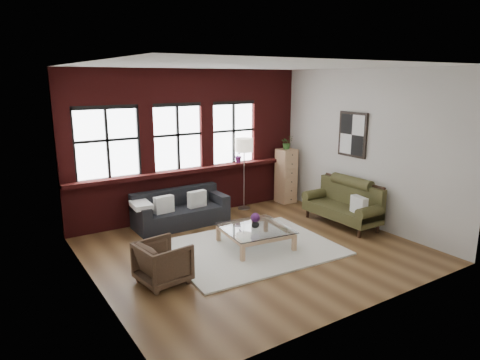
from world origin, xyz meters
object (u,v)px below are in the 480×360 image
coffee_table (255,237)px  floor_lamp (244,171)px  armchair (163,262)px  drawer_chest (286,176)px  vintage_settee (342,203)px  vase (255,223)px  dark_sofa (181,209)px

coffee_table → floor_lamp: size_ratio=0.63×
armchair → drawer_chest: bearing=-68.4°
vintage_settee → coffee_table: size_ratio=1.53×
vase → armchair: bearing=-168.5°
dark_sofa → drawer_chest: drawer_chest is taller
vintage_settee → vase: (-2.21, -0.03, -0.01)m
dark_sofa → floor_lamp: size_ratio=1.07×
dark_sofa → vase: bearing=-71.4°
vase → drawer_chest: drawer_chest is taller
dark_sofa → vase: dark_sofa is taller
vintage_settee → armchair: bearing=-174.2°
vintage_settee → coffee_table: bearing=-179.3°
vintage_settee → coffee_table: (-2.21, -0.03, -0.28)m
coffee_table → floor_lamp: 2.47m
vintage_settee → vase: 2.21m
dark_sofa → vintage_settee: bearing=-32.5°
dark_sofa → floor_lamp: (1.74, 0.25, 0.56)m
vase → floor_lamp: 2.41m
vase → coffee_table: bearing=90.0°
drawer_chest → vase: bearing=-139.2°
dark_sofa → coffee_table: 1.93m
armchair → coffee_table: size_ratio=0.62×
drawer_chest → floor_lamp: 1.21m
vase → floor_lamp: size_ratio=0.09×
dark_sofa → armchair: dark_sofa is taller
vintage_settee → floor_lamp: floor_lamp is taller
dark_sofa → vintage_settee: 3.35m
armchair → floor_lamp: 3.99m
vintage_settee → armchair: 4.19m
drawer_chest → coffee_table: bearing=-139.2°
floor_lamp → vintage_settee: bearing=-62.1°
armchair → coffee_table: armchair is taller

